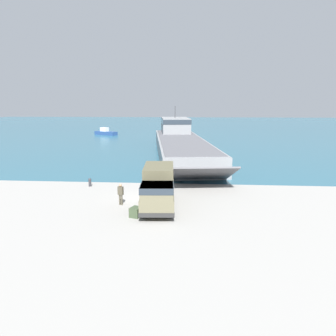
% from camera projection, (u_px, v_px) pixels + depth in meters
% --- Properties ---
extents(ground_plane, '(240.00, 240.00, 0.00)m').
position_uv_depth(ground_plane, '(145.00, 199.00, 28.85)').
color(ground_plane, gray).
extents(water_surface, '(240.00, 180.00, 0.01)m').
position_uv_depth(water_surface, '(182.00, 127.00, 122.77)').
color(water_surface, '#285B70').
rests_on(water_surface, ground_plane).
extents(landing_craft, '(12.77, 44.80, 7.90)m').
position_uv_depth(landing_craft, '(179.00, 141.00, 57.59)').
color(landing_craft, gray).
rests_on(landing_craft, ground_plane).
extents(military_truck, '(3.01, 7.38, 3.22)m').
position_uv_depth(military_truck, '(158.00, 187.00, 26.38)').
color(military_truck, '#6B664C').
rests_on(military_truck, ground_plane).
extents(soldier_on_ramp, '(0.49, 0.35, 1.80)m').
position_uv_depth(soldier_on_ramp, '(121.00, 193.00, 27.03)').
color(soldier_on_ramp, '#4C4738').
rests_on(soldier_on_ramp, ground_plane).
extents(moored_boat_a, '(6.94, 5.19, 2.01)m').
position_uv_depth(moored_boat_a, '(106.00, 132.00, 89.28)').
color(moored_boat_a, navy).
rests_on(moored_boat_a, ground_plane).
extents(mooring_bollard, '(0.31, 0.31, 0.85)m').
position_uv_depth(mooring_bollard, '(90.00, 182.00, 33.27)').
color(mooring_bollard, '#333338').
rests_on(mooring_bollard, ground_plane).
extents(cargo_crate, '(0.97, 1.06, 0.72)m').
position_uv_depth(cargo_crate, '(136.00, 212.00, 24.29)').
color(cargo_crate, '#3D4C33').
rests_on(cargo_crate, ground_plane).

